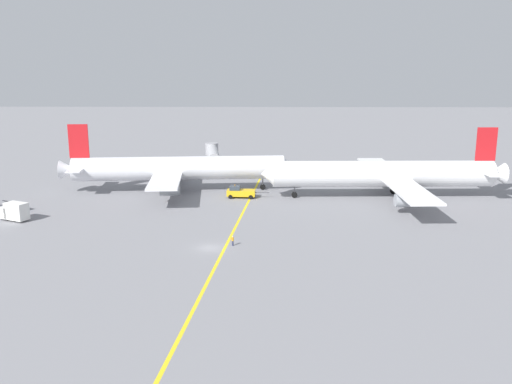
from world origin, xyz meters
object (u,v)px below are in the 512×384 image
Objects in this scene: airliner_at_gate_left at (177,169)px; gse_catering_truck_tall at (14,211)px; jet_bridge at (213,153)px; airliner_being_pushed at (385,174)px; gse_belt_loader_portside at (17,208)px; ground_crew_wing_walker_right at (233,241)px; pushback_tug at (240,192)px.

airliner_at_gate_left is 8.55× the size of gse_catering_truck_tall.
jet_bridge is (32.53, 54.98, 2.52)m from gse_catering_truck_tall.
airliner_being_pushed is 10.97× the size of gse_belt_loader_portside.
gse_catering_truck_tall is at bearing 161.27° from ground_crew_wing_walker_right.
gse_catering_truck_tall is 3.87× the size of ground_crew_wing_walker_right.
gse_belt_loader_portside reaches higher than pushback_tug.
gse_catering_truck_tall reaches higher than ground_crew_wing_walker_right.
gse_catering_truck_tall reaches higher than gse_belt_loader_portside.
jet_bridge is at bearing 104.57° from pushback_tug.
airliner_being_pushed is at bearing -40.72° from jet_bridge.
gse_belt_loader_portside is (-44.08, -12.95, -0.42)m from pushback_tug.
jet_bridge is (34.73, 48.94, 3.45)m from gse_belt_loader_portside.
pushback_tug is 37.30m from jet_bridge.
ground_crew_wing_walker_right is at bearing -18.73° from gse_catering_truck_tall.
gse_catering_truck_tall is (-41.88, -19.00, 0.51)m from pushback_tug.
gse_catering_truck_tall is 1.29× the size of gse_belt_loader_portside.
gse_catering_truck_tall is (-27.12, -25.17, -3.57)m from airliner_at_gate_left.
pushback_tug is 33.28m from ground_crew_wing_walker_right.
pushback_tug is 1.50× the size of gse_catering_truck_tall.
jet_bridge reaches higher than gse_catering_truck_tall.
gse_catering_truck_tall is at bearing -70.01° from gse_belt_loader_portside.
airliner_being_pushed is 33.03× the size of ground_crew_wing_walker_right.
ground_crew_wing_walker_right is 0.08× the size of jet_bridge.
airliner_being_pushed is 8.53× the size of gse_catering_truck_tall.
gse_belt_loader_portside is 0.23× the size of jet_bridge.
gse_belt_loader_portside is 3.01× the size of ground_crew_wing_walker_right.
pushback_tug is 45.94m from gse_belt_loader_portside.
gse_belt_loader_portside is at bearing -169.86° from airliner_being_pushed.
gse_catering_truck_tall is 0.29× the size of jet_bridge.
gse_catering_truck_tall is at bearing -155.60° from pushback_tug.
ground_crew_wing_walker_right is (14.99, -39.44, -4.48)m from airliner_at_gate_left.
airliner_at_gate_left reaches higher than gse_belt_loader_portside.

